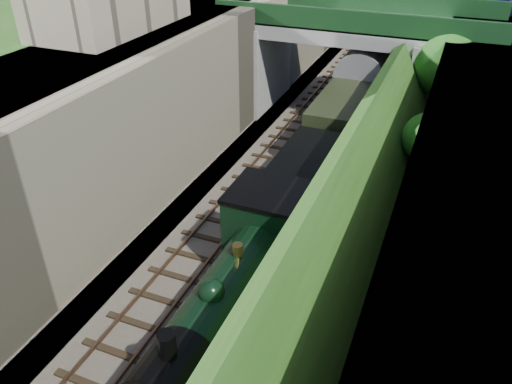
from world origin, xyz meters
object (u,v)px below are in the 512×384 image
at_px(tree, 449,68).
at_px(car_blue, 500,3).
at_px(locomotive, 237,293).
at_px(tender, 306,189).
at_px(road_bridge, 364,56).

bearing_deg(tree, car_blue, 72.30).
distance_m(locomotive, tender, 7.37).
bearing_deg(locomotive, tree, 74.76).
height_order(car_blue, locomotive, car_blue).
xyz_separation_m(tree, tender, (-4.71, -9.94, -3.03)).
bearing_deg(road_bridge, locomotive, -89.25).
distance_m(tree, tender, 11.41).
height_order(car_blue, tender, car_blue).
bearing_deg(tender, locomotive, -90.00).
bearing_deg(locomotive, car_blue, 74.11).
xyz_separation_m(road_bridge, locomotive, (0.26, -19.66, -2.18)).
bearing_deg(tender, road_bridge, 91.19).
distance_m(car_blue, locomotive, 24.95).
relative_size(car_blue, tender, 0.69).
xyz_separation_m(locomotive, tender, (-0.00, 7.36, -0.27)).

